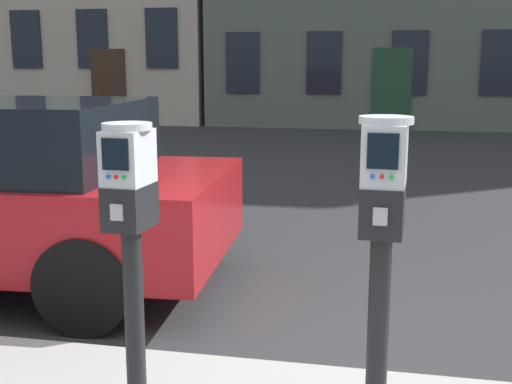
% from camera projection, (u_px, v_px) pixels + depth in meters
% --- Properties ---
extents(parking_meter_near_kerb, '(0.23, 0.26, 1.30)m').
position_uv_depth(parking_meter_near_kerb, '(130.00, 215.00, 2.84)').
color(parking_meter_near_kerb, black).
rests_on(parking_meter_near_kerb, sidewalk_slab).
extents(parking_meter_twin_adjacent, '(0.23, 0.26, 1.35)m').
position_uv_depth(parking_meter_twin_adjacent, '(382.00, 220.00, 2.62)').
color(parking_meter_twin_adjacent, black).
rests_on(parking_meter_twin_adjacent, sidewalk_slab).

